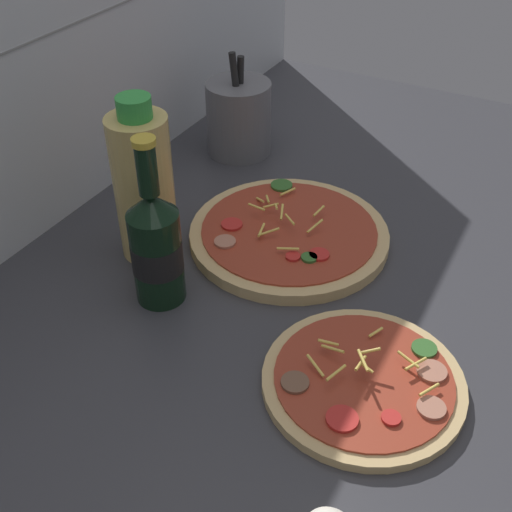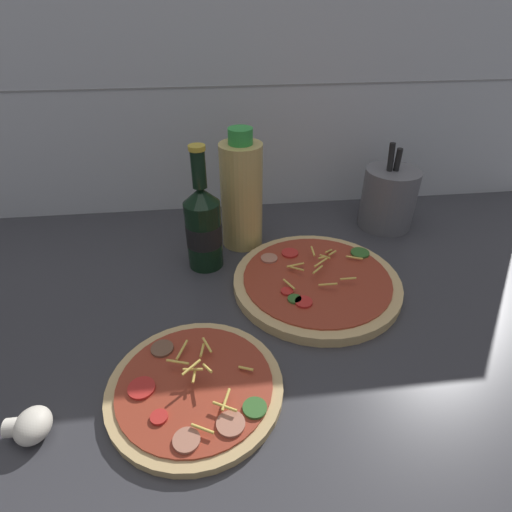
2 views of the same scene
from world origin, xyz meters
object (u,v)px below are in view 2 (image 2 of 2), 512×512
(beer_bottle, at_px, (203,226))
(oil_bottle, at_px, (242,194))
(pizza_near, at_px, (195,387))
(mushroom_left, at_px, (31,426))
(pizza_far, at_px, (316,282))
(utensil_crock, at_px, (388,198))

(beer_bottle, distance_m, oil_bottle, 0.11)
(pizza_near, xyz_separation_m, mushroom_left, (-0.19, -0.04, 0.01))
(beer_bottle, relative_size, oil_bottle, 0.98)
(pizza_far, relative_size, utensil_crock, 1.58)
(pizza_near, relative_size, beer_bottle, 0.99)
(oil_bottle, distance_m, mushroom_left, 0.50)
(oil_bottle, xyz_separation_m, utensil_crock, (0.32, 0.04, -0.04))
(beer_bottle, relative_size, utensil_crock, 1.25)
(pizza_far, xyz_separation_m, mushroom_left, (-0.40, -0.24, 0.01))
(pizza_far, distance_m, oil_bottle, 0.23)
(oil_bottle, height_order, mushroom_left, oil_bottle)
(pizza_near, height_order, oil_bottle, oil_bottle)
(beer_bottle, xyz_separation_m, utensil_crock, (0.40, 0.11, -0.02))
(pizza_near, relative_size, mushroom_left, 4.51)
(mushroom_left, height_order, utensil_crock, utensil_crock)
(pizza_near, xyz_separation_m, pizza_far, (0.21, 0.20, 0.00))
(beer_bottle, xyz_separation_m, oil_bottle, (0.08, 0.07, 0.03))
(oil_bottle, bearing_deg, mushroom_left, -125.21)
(beer_bottle, distance_m, mushroom_left, 0.40)
(mushroom_left, bearing_deg, pizza_near, 11.68)
(mushroom_left, distance_m, utensil_crock, 0.75)
(pizza_near, height_order, mushroom_left, pizza_near)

